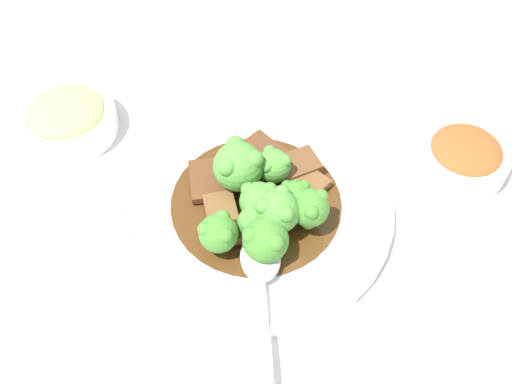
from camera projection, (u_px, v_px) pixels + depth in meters
The scene contains 19 objects.
ground_plane at pixel (256, 210), 0.67m from camera, with size 4.00×4.00×0.00m, color silver.
main_plate at pixel (256, 205), 0.66m from camera, with size 0.30×0.30×0.02m.
beef_strip_0 at pixel (223, 219), 0.63m from camera, with size 0.05×0.07×0.01m.
beef_strip_1 at pixel (208, 180), 0.66m from camera, with size 0.06×0.07×0.01m.
beef_strip_2 at pixel (303, 188), 0.65m from camera, with size 0.06×0.05×0.01m.
beef_strip_3 at pixel (296, 166), 0.67m from camera, with size 0.05×0.04×0.01m.
beef_strip_4 at pixel (263, 152), 0.69m from camera, with size 0.05×0.06×0.01m.
broccoli_floret_0 at pixel (295, 195), 0.63m from camera, with size 0.03×0.03×0.04m.
broccoli_floret_1 at pixel (218, 233), 0.59m from camera, with size 0.04×0.04×0.05m.
broccoli_floret_2 at pixel (238, 166), 0.64m from camera, with size 0.05×0.05×0.06m.
broccoli_floret_3 at pixel (259, 201), 0.62m from camera, with size 0.04×0.04×0.05m.
broccoli_floret_4 at pixel (277, 211), 0.60m from camera, with size 0.05×0.05×0.06m.
broccoli_floret_5 at pixel (274, 165), 0.65m from camera, with size 0.04×0.04×0.04m.
broccoli_floret_6 at pixel (310, 207), 0.61m from camera, with size 0.04×0.04×0.05m.
broccoli_floret_7 at pixel (266, 239), 0.59m from camera, with size 0.05×0.05×0.05m.
broccoli_floret_8 at pixel (254, 222), 0.61m from camera, with size 0.03×0.03×0.04m.
serving_spoon at pixel (262, 273), 0.59m from camera, with size 0.11×0.19×0.01m.
side_bowl_kimchi at pixel (464, 156), 0.68m from camera, with size 0.10×0.10×0.04m.
side_bowl_appetizer at pixel (68, 118), 0.72m from camera, with size 0.12×0.12×0.04m.
Camera 1 is at (-0.19, -0.33, 0.55)m, focal length 42.00 mm.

